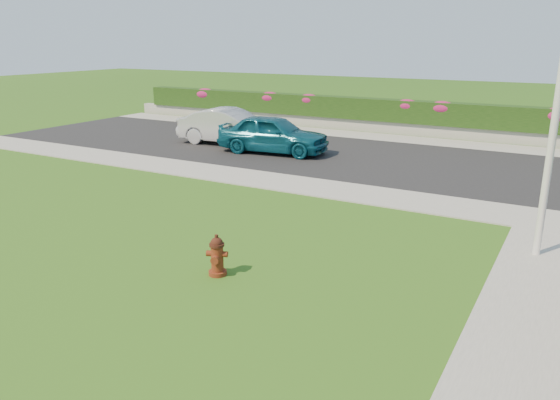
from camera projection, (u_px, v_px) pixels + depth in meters
The scene contains 17 objects.
ground at pixel (111, 298), 10.20m from camera, with size 120.00×120.00×0.00m, color black.
street_far at pixel (266, 147), 24.24m from camera, with size 26.00×8.00×0.04m, color black.
sidewalk_far at pixel (175, 167), 20.53m from camera, with size 24.00×2.00×0.04m, color gray.
curb_corner at pixel (558, 222), 14.40m from camera, with size 2.00×2.00×0.04m, color gray.
sidewalk_beyond at pixel (389, 138), 26.52m from camera, with size 34.00×2.00×0.04m, color gray.
retaining_wall at pixel (399, 128), 27.70m from camera, with size 34.00×0.40×0.60m, color gray.
hedge at pixel (400, 111), 27.54m from camera, with size 32.00×0.90×1.10m, color black.
fire_hydrant at pixel (217, 256), 11.10m from camera, with size 0.45×0.43×0.87m.
sedan_teal at pixel (273, 134), 22.80m from camera, with size 1.87×4.65×1.58m, color #0C485D.
sedan_silver at pixel (231, 127), 24.69m from camera, with size 1.68×4.83×1.59m, color #B1B3B9.
utility_pole at pixel (557, 109), 11.28m from camera, with size 0.16×0.16×6.53m, color silver.
flower_clump_a at pixel (205, 94), 33.10m from camera, with size 1.35×0.87×0.67m, color #B71F68.
flower_clump_b at pixel (270, 97), 30.95m from camera, with size 1.26×0.81×0.63m, color #B71F68.
flower_clump_c at pixel (309, 100), 29.78m from camera, with size 1.22×0.78×0.61m, color #B71F68.
flower_clump_d at pixel (407, 105), 27.20m from camera, with size 1.21×0.78×0.61m, color #B71F68.
flower_clump_e at pixel (442, 108), 26.39m from camera, with size 1.29×0.83×0.65m, color #B71F68.
flower_clump_f at pixel (559, 115), 23.99m from camera, with size 1.41×0.91×0.70m, color #B71F68.
Camera 1 is at (7.31, -6.50, 4.67)m, focal length 35.00 mm.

